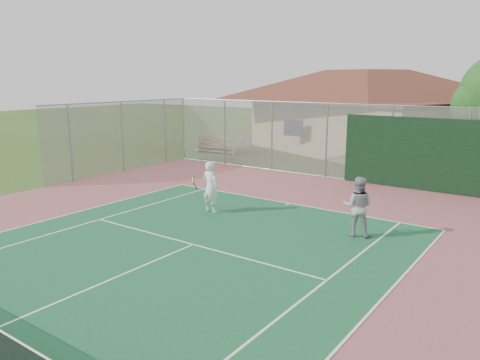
# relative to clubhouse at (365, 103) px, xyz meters

# --- Properties ---
(back_fence) EXTENTS (20.08, 0.11, 3.53)m
(back_fence) POSITION_rel_clubhouse_xyz_m (4.77, -8.97, -1.44)
(back_fence) COLOR gray
(back_fence) RESTS_ON ground
(side_fence_left) EXTENTS (0.08, 9.00, 3.50)m
(side_fence_left) POSITION_rel_clubhouse_xyz_m (-7.33, -13.45, -1.36)
(side_fence_left) COLOR gray
(side_fence_left) RESTS_ON ground
(clubhouse) EXTENTS (16.74, 14.19, 6.13)m
(clubhouse) POSITION_rel_clubhouse_xyz_m (0.00, 0.00, 0.00)
(clubhouse) COLOR tan
(clubhouse) RESTS_ON ground
(bleachers) EXTENTS (3.11, 2.02, 1.13)m
(bleachers) POSITION_rel_clubhouse_xyz_m (-7.18, -5.50, -2.52)
(bleachers) COLOR #A64726
(bleachers) RESTS_ON ground
(player_white_front) EXTENTS (1.04, 0.66, 1.81)m
(player_white_front) POSITION_rel_clubhouse_xyz_m (0.98, -16.71, -2.20)
(player_white_front) COLOR white
(player_white_front) RESTS_ON ground
(player_grey_back) EXTENTS (1.02, 0.89, 1.79)m
(player_grey_back) POSITION_rel_clubhouse_xyz_m (6.11, -16.12, -2.22)
(player_grey_back) COLOR #96989B
(player_grey_back) RESTS_ON ground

